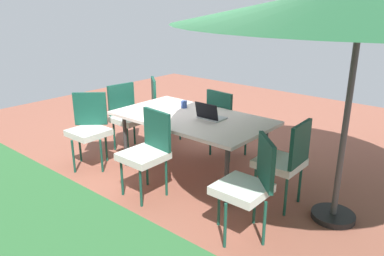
{
  "coord_description": "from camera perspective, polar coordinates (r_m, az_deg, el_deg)",
  "views": [
    {
      "loc": [
        -2.91,
        3.42,
        2.15
      ],
      "look_at": [
        0.0,
        0.0,
        0.62
      ],
      "focal_mm": 35.21,
      "sensor_mm": 36.0,
      "label": 1
    }
  ],
  "objects": [
    {
      "name": "chair_west",
      "position": [
        4.12,
        13.93,
        -4.56
      ],
      "size": [
        0.47,
        0.46,
        0.98
      ],
      "rotation": [
        0.0,
        0.0,
        1.61
      ],
      "color": "silver",
      "rests_on": "ground_plane"
    },
    {
      "name": "patio_umbrella",
      "position": [
        3.7,
        24.39,
        16.71
      ],
      "size": [
        3.33,
        3.33,
        2.29
      ],
      "color": "#4C4C4C",
      "rests_on": "ground_plane"
    },
    {
      "name": "laptop",
      "position": [
        4.58,
        2.73,
        1.94
      ],
      "size": [
        0.32,
        0.25,
        0.21
      ],
      "rotation": [
        0.0,
        0.0,
        0.02
      ],
      "color": "#B7B7BC",
      "rests_on": "dining_table"
    },
    {
      "name": "chair_north",
      "position": [
        4.27,
        -6.78,
        -3.23
      ],
      "size": [
        0.47,
        0.48,
        0.98
      ],
      "rotation": [
        0.0,
        0.0,
        3.04
      ],
      "color": "silver",
      "rests_on": "ground_plane"
    },
    {
      "name": "chair_northeast",
      "position": [
        5.19,
        -15.31,
        0.23
      ],
      "size": [
        0.59,
        0.59,
        0.98
      ],
      "rotation": [
        0.0,
        0.0,
        3.9
      ],
      "color": "silver",
      "rests_on": "ground_plane"
    },
    {
      "name": "cup",
      "position": [
        5.06,
        -1.22,
        3.6
      ],
      "size": [
        0.08,
        0.08,
        0.09
      ],
      "primitive_type": "cylinder",
      "color": "#334C99",
      "rests_on": "dining_table"
    },
    {
      "name": "chair_northwest",
      "position": [
        3.54,
        8.6,
        -8.19
      ],
      "size": [
        0.59,
        0.59,
        0.98
      ],
      "rotation": [
        0.0,
        0.0,
        2.37
      ],
      "color": "silver",
      "rests_on": "ground_plane"
    },
    {
      "name": "chair_southeast",
      "position": [
        6.09,
        -4.37,
        3.58
      ],
      "size": [
        0.58,
        0.58,
        0.98
      ],
      "rotation": [
        0.0,
        0.0,
        5.6
      ],
      "color": "silver",
      "rests_on": "ground_plane"
    },
    {
      "name": "dining_table",
      "position": [
        4.71,
        0.0,
        1.2
      ],
      "size": [
        1.96,
        1.11,
        0.77
      ],
      "color": "silver",
      "rests_on": "ground_plane"
    },
    {
      "name": "ground_plane",
      "position": [
        4.98,
        0.0,
        -6.86
      ],
      "size": [
        10.0,
        10.0,
        0.02
      ],
      "primitive_type": "cube",
      "color": "#935442"
    },
    {
      "name": "chair_east",
      "position": [
        5.64,
        -9.73,
        2.1
      ],
      "size": [
        0.48,
        0.47,
        0.98
      ],
      "rotation": [
        0.0,
        0.0,
        4.59
      ],
      "color": "silver",
      "rests_on": "ground_plane"
    },
    {
      "name": "chair_south",
      "position": [
        5.31,
        5.14,
        1.26
      ],
      "size": [
        0.47,
        0.48,
        0.98
      ],
      "rotation": [
        0.0,
        0.0,
        -0.1
      ],
      "color": "silver",
      "rests_on": "ground_plane"
    }
  ]
}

